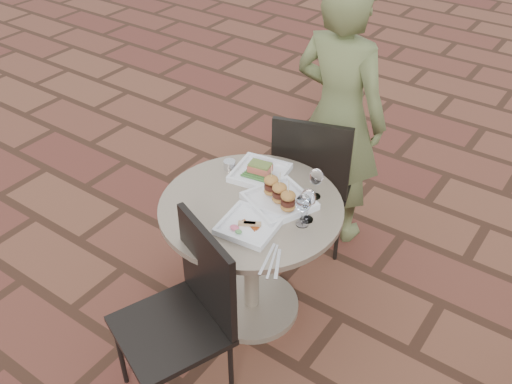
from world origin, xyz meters
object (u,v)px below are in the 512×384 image
Objects in this scene: chair_near at (188,306)px; plate_sliders at (279,197)px; cafe_table at (251,243)px; diner at (339,117)px; plate_tuna at (249,225)px; plate_salmon at (260,172)px; chair_far at (313,172)px.

chair_near is 2.50× the size of plate_sliders.
plate_sliders is at bearing 38.42° from cafe_table.
diner reaches higher than cafe_table.
plate_tuna is at bearing 98.70° from diner.
cafe_table is 0.94m from diner.
chair_near is 1.46m from diner.
plate_salmon is at bearing 115.11° from cafe_table.
chair_near is 3.05× the size of plate_salmon.
cafe_table is 2.42× the size of plate_sliders.
plate_sliders reaches higher than cafe_table.
plate_sliders is at bearing 101.31° from diner.
chair_near reaches higher than plate_sliders.
cafe_table is 0.56m from chair_near.
diner is 5.85× the size of plate_tuna.
chair_near is at bearing -84.05° from cafe_table.
plate_sliders is at bearing 86.32° from plate_tuna.
diner is (-0.06, 1.43, 0.26)m from chair_near.
plate_sliders is (0.13, -0.56, 0.22)m from chair_far.
chair_far reaches higher than plate_tuna.
chair_near is at bearing -94.44° from plate_sliders.
plate_salmon reaches higher than plate_tuna.
chair_far is 3.05× the size of plate_salmon.
diner is 1.03m from plate_tuna.
chair_near reaches higher than plate_salmon.
plate_salmon is (-0.08, -0.42, 0.20)m from chair_far.
plate_sliders is (0.11, -0.79, -0.04)m from diner.
plate_tuna is (0.09, -0.14, 0.26)m from cafe_table.
plate_sliders is at bearing -33.70° from plate_salmon.
diner is 0.66m from plate_salmon.
diner is at bearing 114.47° from chair_near.
chair_far is at bearing 89.14° from diner.
chair_near is 0.82m from plate_salmon.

